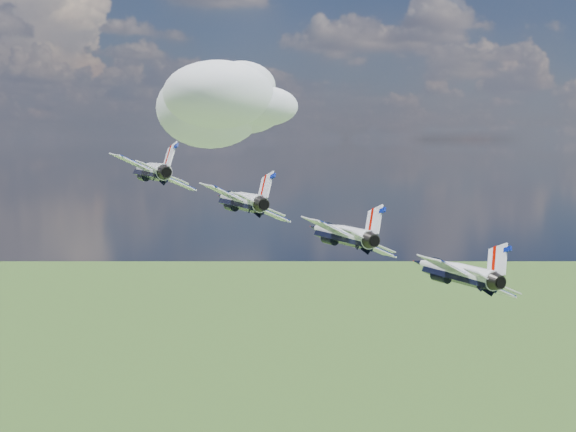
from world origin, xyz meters
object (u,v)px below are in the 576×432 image
object	(u,v)px
jet_0	(150,170)
jet_2	(340,233)
jet_1	(239,200)
jet_3	(453,271)

from	to	relation	value
jet_0	jet_2	xyz separation A→B (m)	(16.48, -14.66, -5.61)
jet_1	jet_2	size ratio (longest dim) A/B	1.00
jet_3	jet_2	bearing A→B (deg)	128.88
jet_0	jet_1	distance (m)	11.38
jet_1	jet_2	xyz separation A→B (m)	(8.24, -7.33, -2.81)
jet_1	jet_3	xyz separation A→B (m)	(16.48, -14.66, -5.61)
jet_0	jet_3	xyz separation A→B (m)	(24.72, -21.99, -8.42)
jet_2	jet_0	bearing A→B (deg)	128.88
jet_2	jet_1	bearing A→B (deg)	128.88
jet_2	jet_3	xyz separation A→B (m)	(8.24, -7.33, -2.81)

